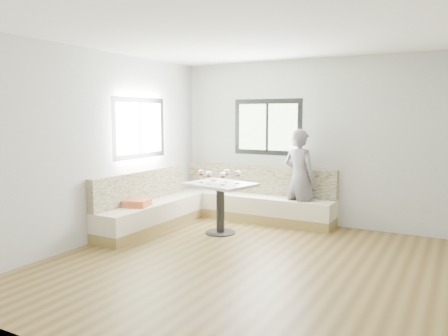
{
  "coord_description": "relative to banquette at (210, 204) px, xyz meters",
  "views": [
    {
      "loc": [
        2.2,
        -4.72,
        1.85
      ],
      "look_at": [
        -1.1,
        1.26,
        1.03
      ],
      "focal_mm": 35.0,
      "sensor_mm": 36.0,
      "label": 1
    }
  ],
  "objects": [
    {
      "name": "room",
      "position": [
        1.51,
        -1.55,
        1.08
      ],
      "size": [
        5.01,
        5.01,
        2.81
      ],
      "color": "brown",
      "rests_on": "ground"
    },
    {
      "name": "banquette",
      "position": [
        0.0,
        0.0,
        0.0
      ],
      "size": [
        2.9,
        2.8,
        0.95
      ],
      "color": "#9C8044",
      "rests_on": "ground"
    },
    {
      "name": "table",
      "position": [
        0.47,
        -0.47,
        0.27
      ],
      "size": [
        1.12,
        0.95,
        0.8
      ],
      "rotation": [
        0.0,
        0.0,
        -0.21
      ],
      "color": "black",
      "rests_on": "ground"
    },
    {
      "name": "person",
      "position": [
        1.4,
        0.57,
        0.49
      ],
      "size": [
        0.69,
        0.55,
        1.64
      ],
      "primitive_type": "imported",
      "rotation": [
        0.0,
        0.0,
        2.84
      ],
      "color": "slate",
      "rests_on": "ground"
    },
    {
      "name": "olive_ramekin",
      "position": [
        0.3,
        -0.38,
        0.5
      ],
      "size": [
        0.11,
        0.11,
        0.04
      ],
      "color": "white",
      "rests_on": "table"
    },
    {
      "name": "wine_glass_a",
      "position": [
        0.19,
        -0.58,
        0.63
      ],
      "size": [
        0.1,
        0.1,
        0.22
      ],
      "color": "white",
      "rests_on": "table"
    },
    {
      "name": "wine_glass_b",
      "position": [
        0.38,
        -0.67,
        0.63
      ],
      "size": [
        0.1,
        0.1,
        0.22
      ],
      "color": "white",
      "rests_on": "table"
    },
    {
      "name": "wine_glass_c",
      "position": [
        0.61,
        -0.64,
        0.63
      ],
      "size": [
        0.1,
        0.1,
        0.22
      ],
      "color": "white",
      "rests_on": "table"
    },
    {
      "name": "wine_glass_d",
      "position": [
        0.51,
        -0.35,
        0.63
      ],
      "size": [
        0.1,
        0.1,
        0.22
      ],
      "color": "white",
      "rests_on": "table"
    },
    {
      "name": "wine_glass_e",
      "position": [
        0.74,
        -0.41,
        0.63
      ],
      "size": [
        0.1,
        0.1,
        0.22
      ],
      "color": "white",
      "rests_on": "table"
    }
  ]
}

